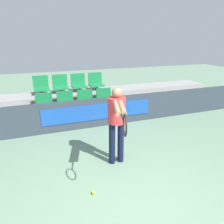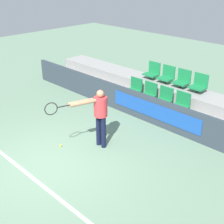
# 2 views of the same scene
# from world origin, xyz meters

# --- Properties ---
(ground_plane) EXTENTS (30.00, 30.00, 0.00)m
(ground_plane) POSITION_xyz_m (0.00, 0.00, 0.00)
(ground_plane) COLOR slate
(barrier_wall) EXTENTS (10.94, 0.14, 0.85)m
(barrier_wall) POSITION_xyz_m (0.01, 3.52, 0.43)
(barrier_wall) COLOR #2D3842
(barrier_wall) RESTS_ON ground
(bleacher_tier_front) EXTENTS (10.54, 0.96, 0.36)m
(bleacher_tier_front) POSITION_xyz_m (0.00, 4.08, 0.18)
(bleacher_tier_front) COLOR gray
(bleacher_tier_front) RESTS_ON ground
(bleacher_tier_middle) EXTENTS (10.54, 0.96, 0.73)m
(bleacher_tier_middle) POSITION_xyz_m (0.00, 5.04, 0.36)
(bleacher_tier_middle) COLOR gray
(bleacher_tier_middle) RESTS_ON ground
(stadium_chair_0) EXTENTS (0.49, 0.41, 0.59)m
(stadium_chair_0) POSITION_xyz_m (-0.94, 4.21, 0.62)
(stadium_chair_0) COLOR #333333
(stadium_chair_0) RESTS_ON bleacher_tier_front
(stadium_chair_1) EXTENTS (0.49, 0.41, 0.59)m
(stadium_chair_1) POSITION_xyz_m (-0.31, 4.21, 0.62)
(stadium_chair_1) COLOR #333333
(stadium_chair_1) RESTS_ON bleacher_tier_front
(stadium_chair_2) EXTENTS (0.49, 0.41, 0.59)m
(stadium_chair_2) POSITION_xyz_m (0.31, 4.21, 0.62)
(stadium_chair_2) COLOR #333333
(stadium_chair_2) RESTS_ON bleacher_tier_front
(stadium_chair_3) EXTENTS (0.49, 0.41, 0.59)m
(stadium_chair_3) POSITION_xyz_m (0.94, 4.21, 0.62)
(stadium_chair_3) COLOR #333333
(stadium_chair_3) RESTS_ON bleacher_tier_front
(stadium_chair_4) EXTENTS (0.49, 0.41, 0.59)m
(stadium_chair_4) POSITION_xyz_m (-0.94, 5.17, 0.98)
(stadium_chair_4) COLOR #333333
(stadium_chair_4) RESTS_ON bleacher_tier_middle
(stadium_chair_5) EXTENTS (0.49, 0.41, 0.59)m
(stadium_chair_5) POSITION_xyz_m (-0.31, 5.17, 0.98)
(stadium_chair_5) COLOR #333333
(stadium_chair_5) RESTS_ON bleacher_tier_middle
(stadium_chair_6) EXTENTS (0.49, 0.41, 0.59)m
(stadium_chair_6) POSITION_xyz_m (0.31, 5.17, 0.98)
(stadium_chair_6) COLOR #333333
(stadium_chair_6) RESTS_ON bleacher_tier_middle
(stadium_chair_7) EXTENTS (0.49, 0.41, 0.59)m
(stadium_chair_7) POSITION_xyz_m (0.94, 5.17, 0.98)
(stadium_chair_7) COLOR #333333
(stadium_chair_7) RESTS_ON bleacher_tier_middle
(tennis_player) EXTENTS (0.60, 1.57, 1.61)m
(tennis_player) POSITION_xyz_m (0.25, 1.41, 1.01)
(tennis_player) COLOR black
(tennis_player) RESTS_ON ground
(tennis_ball) EXTENTS (0.07, 0.07, 0.07)m
(tennis_ball) POSITION_xyz_m (-0.46, 0.68, 0.03)
(tennis_ball) COLOR #CCDB33
(tennis_ball) RESTS_ON ground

